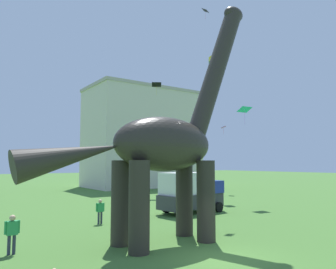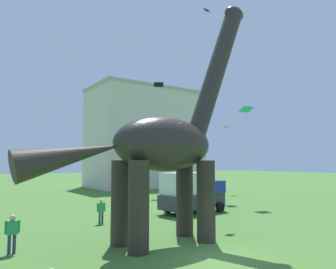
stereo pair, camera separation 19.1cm
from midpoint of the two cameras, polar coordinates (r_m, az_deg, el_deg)
The scene contains 13 objects.
ground_plane at distance 14.56m, azimuth 9.38°, elevation -20.72°, with size 240.00×240.00×0.00m, color #42702D.
dinosaur_sculpture at distance 16.51m, azimuth -0.52°, elevation -1.68°, with size 13.01×2.76×13.60m.
parked_box_truck at distance 26.56m, azimuth 4.32°, elevation -9.98°, with size 5.81×2.76×3.20m.
person_watching_child at distance 22.31m, azimuth -11.37°, elevation -12.63°, with size 0.59×0.26×1.59m.
person_strolling_adult at distance 16.34m, azimuth -25.26°, elevation -14.87°, with size 0.63×0.28×1.70m.
person_far_spectator at distance 31.27m, azimuth 8.74°, elevation -10.30°, with size 0.64×0.28×1.72m.
kite_trailing at distance 30.32m, azimuth 6.97°, elevation 20.72°, with size 0.82×0.73×0.91m.
kite_near_low at distance 32.73m, azimuth 13.69°, elevation 4.27°, with size 1.36×1.00×1.70m.
kite_mid_center at distance 45.18m, azimuth 10.19°, elevation 1.28°, with size 1.08×1.04×1.15m.
kite_near_high at distance 40.52m, azimuth 2.74°, elevation -4.87°, with size 3.09×2.92×0.87m.
kite_high_left at distance 40.96m, azimuth 8.38°, elevation 12.58°, with size 1.00×1.00×1.15m.
kite_drifting at distance 43.85m, azimuth -1.51°, elevation 8.70°, with size 1.50×1.38×1.65m.
background_building_block at distance 56.06m, azimuth -3.96°, elevation -0.60°, with size 18.50×10.88×16.48m.
Camera 2 is at (-9.53, -10.25, 3.96)m, focal length 34.88 mm.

